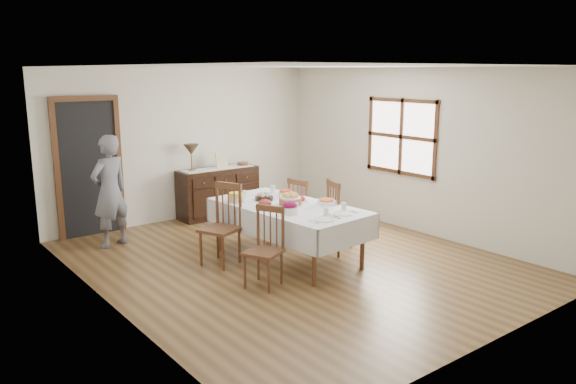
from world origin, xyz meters
TOP-DOWN VIEW (x-y plane):
  - ground at (0.00, 0.00)m, footprint 6.00×6.00m
  - room_shell at (-0.15, 0.42)m, footprint 5.02×6.02m
  - dining_table at (0.01, 0.11)m, footprint 1.32×2.31m
  - chair_left_near at (-0.79, -0.48)m, footprint 0.53×0.53m
  - chair_left_far at (-0.78, 0.52)m, footprint 0.59×0.59m
  - chair_right_near at (0.77, -0.15)m, footprint 0.56×0.56m
  - chair_right_far at (0.70, 0.62)m, footprint 0.47×0.47m
  - sideboard at (0.47, 2.72)m, footprint 1.44×0.53m
  - person at (-1.67, 2.18)m, footprint 0.63×0.51m
  - bread_basket at (0.05, 0.12)m, footprint 0.31×0.31m
  - egg_basket at (-0.08, 0.55)m, footprint 0.26×0.26m
  - ham_platter_a at (-0.27, 0.26)m, footprint 0.28×0.28m
  - ham_platter_b at (0.27, 0.18)m, footprint 0.27×0.27m
  - beet_bowl at (-0.25, -0.26)m, footprint 0.22×0.22m
  - carrot_bowl at (0.33, 0.57)m, footprint 0.22×0.22m
  - pineapple_bowl at (-0.43, 0.71)m, footprint 0.23×0.23m
  - casserole_dish at (0.46, -0.16)m, footprint 0.26×0.26m
  - butter_dish at (-0.03, -0.03)m, footprint 0.15×0.10m
  - setting_left at (-0.06, -0.72)m, footprint 0.43×0.31m
  - setting_right at (0.32, -0.65)m, footprint 0.43×0.31m
  - glass_far_a at (-0.22, 0.84)m, footprint 0.06×0.06m
  - glass_far_b at (0.31, 0.87)m, footprint 0.07×0.07m
  - runner at (0.45, 2.69)m, footprint 1.30×0.35m
  - table_lamp at (-0.02, 2.75)m, footprint 0.26×0.26m
  - picture_frame at (0.52, 2.66)m, footprint 0.22×0.08m
  - deco_bowl at (0.97, 2.68)m, footprint 0.20×0.20m

SIDE VIEW (x-z plane):
  - ground at x=0.00m, z-range 0.00..0.00m
  - sideboard at x=0.47m, z-range 0.00..0.87m
  - chair_left_near at x=-0.79m, z-range 0.01..0.97m
  - chair_right_far at x=0.70m, z-range 0.01..0.98m
  - chair_right_near at x=0.77m, z-range 0.01..1.06m
  - chair_left_far at x=-0.78m, z-range 0.01..1.09m
  - dining_table at x=0.01m, z-range 0.29..1.05m
  - setting_left at x=-0.06m, z-range 0.73..0.83m
  - setting_right at x=0.32m, z-range 0.73..0.83m
  - ham_platter_a at x=-0.27m, z-range 0.74..0.85m
  - ham_platter_b at x=0.27m, z-range 0.74..0.85m
  - casserole_dish at x=0.46m, z-range 0.76..0.83m
  - butter_dish at x=-0.03m, z-range 0.76..0.83m
  - egg_basket at x=-0.08m, z-range 0.75..0.86m
  - carrot_bowl at x=0.33m, z-range 0.76..0.85m
  - glass_far_a at x=-0.22m, z-range 0.76..0.87m
  - glass_far_b at x=0.31m, z-range 0.76..0.87m
  - pineapple_bowl at x=-0.43m, z-range 0.76..0.89m
  - bread_basket at x=0.05m, z-range 0.75..0.92m
  - beet_bowl at x=-0.25m, z-range 0.76..0.92m
  - runner at x=0.45m, z-range 0.87..0.88m
  - person at x=-1.67m, z-range 0.00..1.76m
  - deco_bowl at x=0.97m, z-range 0.87..0.93m
  - picture_frame at x=0.52m, z-range 0.87..1.14m
  - table_lamp at x=-0.02m, z-range 0.99..1.45m
  - room_shell at x=-0.15m, z-range 0.32..2.97m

